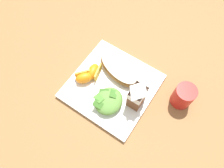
{
  "coord_description": "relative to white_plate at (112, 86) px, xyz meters",
  "views": [
    {
      "loc": [
        0.26,
        0.18,
        0.7
      ],
      "look_at": [
        0.0,
        0.0,
        0.03
      ],
      "focal_mm": 34.68,
      "sensor_mm": 36.0,
      "label": 1
    }
  ],
  "objects": [
    {
      "name": "drinking_red_cup",
      "position": [
        -0.09,
        0.22,
        0.03
      ],
      "size": [
        0.07,
        0.07,
        0.09
      ],
      "primitive_type": "cylinder",
      "color": "red",
      "rests_on": "ground"
    },
    {
      "name": "orange_wedge_front",
      "position": [
        -0.0,
        -0.08,
        0.03
      ],
      "size": [
        0.07,
        0.05,
        0.04
      ],
      "color": "orange",
      "rests_on": "white_plate"
    },
    {
      "name": "orange_wedge_middle",
      "position": [
        0.04,
        -0.09,
        0.03
      ],
      "size": [
        0.07,
        0.07,
        0.04
      ],
      "color": "orange",
      "rests_on": "white_plate"
    },
    {
      "name": "green_salad_pile",
      "position": [
        0.06,
        0.03,
        0.03
      ],
      "size": [
        0.1,
        0.09,
        0.05
      ],
      "color": "#5B8E3D",
      "rests_on": "white_plate"
    },
    {
      "name": "white_plate",
      "position": [
        0.0,
        0.0,
        0.0
      ],
      "size": [
        0.28,
        0.28,
        0.02
      ],
      "primitive_type": "cube",
      "color": "white",
      "rests_on": "ground"
    },
    {
      "name": "milk_carton",
      "position": [
        0.01,
        0.1,
        0.07
      ],
      "size": [
        0.06,
        0.04,
        0.11
      ],
      "color": "brown",
      "rests_on": "white_plate"
    },
    {
      "name": "ground",
      "position": [
        0.0,
        0.0,
        -0.01
      ],
      "size": [
        3.0,
        3.0,
        0.0
      ],
      "primitive_type": "plane",
      "color": "olive"
    },
    {
      "name": "cheesy_pizza_bread",
      "position": [
        -0.06,
        -0.01,
        0.03
      ],
      "size": [
        0.12,
        0.19,
        0.04
      ],
      "color": "#A87038",
      "rests_on": "white_plate"
    }
  ]
}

